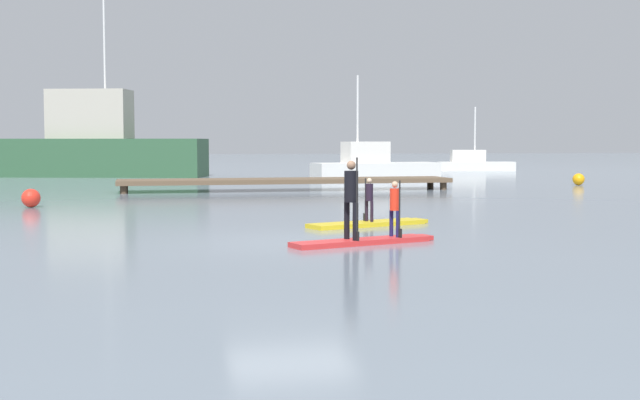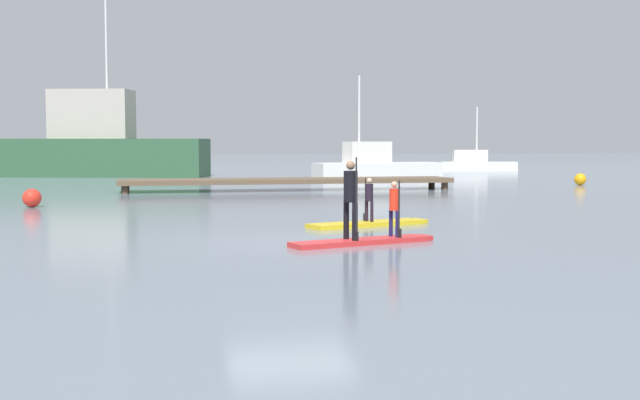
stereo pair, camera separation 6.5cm
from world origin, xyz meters
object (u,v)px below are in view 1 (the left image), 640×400
(fishing_boat_green_midground, at_px, (474,163))
(paddler_child_front, at_px, (395,206))
(paddleboard_near, at_px, (369,224))
(paddler_child_solo, at_px, (369,197))
(mooring_buoy_mid, at_px, (579,179))
(motor_boat_small_navy, at_px, (373,165))
(paddler_adult, at_px, (351,195))
(fishing_boat_white_large, at_px, (92,148))
(paddleboard_far, at_px, (364,241))
(mooring_buoy_near, at_px, (31,198))

(fishing_boat_green_midground, bearing_deg, paddler_child_front, -114.81)
(paddleboard_near, xyz_separation_m, paddler_child_solo, (-0.00, 0.01, 0.62))
(fishing_boat_green_midground, height_order, mooring_buoy_mid, fishing_boat_green_midground)
(mooring_buoy_mid, bearing_deg, motor_boat_small_navy, 128.36)
(paddler_adult, bearing_deg, fishing_boat_white_large, 101.18)
(paddler_child_solo, height_order, paddleboard_far, paddler_child_solo)
(mooring_buoy_near, bearing_deg, paddler_child_solo, -41.26)
(fishing_boat_white_large, distance_m, mooring_buoy_mid, 26.71)
(motor_boat_small_navy, bearing_deg, fishing_boat_green_midground, 43.59)
(paddleboard_near, bearing_deg, paddler_child_front, -96.33)
(paddleboard_far, distance_m, fishing_boat_green_midground, 41.71)
(fishing_boat_white_large, bearing_deg, mooring_buoy_near, -91.40)
(fishing_boat_green_midground, bearing_deg, paddler_adult, -115.85)
(paddleboard_near, distance_m, paddler_child_front, 3.25)
(paddler_child_solo, xyz_separation_m, fishing_boat_white_large, (-8.00, 30.32, 0.99))
(paddler_adult, bearing_deg, mooring_buoy_near, 123.39)
(fishing_boat_white_large, distance_m, mooring_buoy_near, 22.86)
(paddler_child_solo, relative_size, mooring_buoy_near, 1.82)
(paddler_child_solo, distance_m, mooring_buoy_mid, 21.38)
(paddleboard_near, relative_size, mooring_buoy_mid, 5.81)
(motor_boat_small_navy, bearing_deg, paddleboard_near, -106.03)
(fishing_boat_white_large, bearing_deg, paddleboard_near, -75.22)
(fishing_boat_green_midground, bearing_deg, paddleboard_far, -115.56)
(fishing_boat_white_large, xyz_separation_m, mooring_buoy_near, (-0.56, -22.81, -1.38))
(paddler_child_solo, height_order, fishing_boat_white_large, fishing_boat_white_large)
(paddler_child_front, distance_m, fishing_boat_green_midground, 41.22)
(fishing_boat_green_midground, bearing_deg, paddler_child_solo, -116.34)
(paddleboard_far, distance_m, fishing_boat_white_large, 34.45)
(paddler_adult, xyz_separation_m, mooring_buoy_near, (-7.24, 10.98, -0.69))
(paddler_child_solo, distance_m, paddleboard_far, 3.59)
(paddler_child_solo, relative_size, mooring_buoy_mid, 1.90)
(paddler_child_front, bearing_deg, paddleboard_near, 83.67)
(mooring_buoy_near, relative_size, mooring_buoy_mid, 1.04)
(mooring_buoy_near, bearing_deg, paddleboard_near, -41.29)
(mooring_buoy_mid, bearing_deg, paddleboard_near, -132.28)
(paddler_adult, relative_size, paddler_child_front, 1.41)
(paddleboard_far, relative_size, fishing_boat_green_midground, 0.58)
(mooring_buoy_near, bearing_deg, fishing_boat_green_midground, 46.35)
(motor_boat_small_navy, bearing_deg, mooring_buoy_mid, -51.64)
(paddleboard_far, relative_size, mooring_buoy_near, 5.42)
(paddler_child_solo, distance_m, fishing_boat_white_large, 31.37)
(paddler_child_solo, relative_size, paddler_adult, 0.65)
(paddler_adult, relative_size, fishing_boat_green_midground, 0.30)
(fishing_boat_white_large, bearing_deg, paddleboard_far, -78.33)
(fishing_boat_white_large, bearing_deg, mooring_buoy_mid, -32.94)
(paddleboard_near, bearing_deg, paddler_adult, -110.89)
(paddler_child_front, xyz_separation_m, mooring_buoy_near, (-8.21, 10.68, -0.44))
(paddleboard_near, height_order, mooring_buoy_mid, mooring_buoy_mid)
(paddler_adult, bearing_deg, motor_boat_small_navy, 73.36)
(paddleboard_far, bearing_deg, fishing_boat_green_midground, 64.44)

